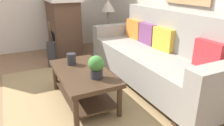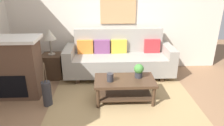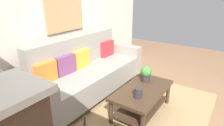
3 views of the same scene
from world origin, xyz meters
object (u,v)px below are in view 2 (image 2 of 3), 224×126
object	(u,v)px
side_table	(53,66)
fireplace	(15,67)
potted_plant_tabletop	(139,70)
throw_pillow_crimson	(152,46)
floor_vase	(47,94)
coffee_table	(125,85)
couch	(119,58)
table_lamp	(50,36)
throw_pillow_mustard	(119,46)
framed_painting	(118,8)
throw_pillow_plum	(102,47)
throw_pillow_orange	(85,47)
tabletop_vase	(110,77)

from	to	relation	value
side_table	fireplace	world-z (taller)	fireplace
potted_plant_tabletop	side_table	world-z (taller)	potted_plant_tabletop
throw_pillow_crimson	floor_vase	bearing A→B (deg)	-148.13
coffee_table	throw_pillow_crimson	bearing A→B (deg)	58.29
couch	side_table	world-z (taller)	couch
potted_plant_tabletop	table_lamp	bearing A→B (deg)	151.08
throw_pillow_mustard	framed_painting	bearing A→B (deg)	90.00
potted_plant_tabletop	throw_pillow_plum	bearing A→B (deg)	120.14
throw_pillow_crimson	throw_pillow_plum	bearing A→B (deg)	180.00
throw_pillow_plum	fireplace	world-z (taller)	fireplace
throw_pillow_mustard	fireplace	distance (m)	2.24
throw_pillow_crimson	coffee_table	world-z (taller)	throw_pillow_crimson
throw_pillow_orange	throw_pillow_crimson	size ratio (longest dim) A/B	1.00
throw_pillow_crimson	framed_painting	xyz separation A→B (m)	(-0.78, 0.34, 0.84)
coffee_table	table_lamp	bearing A→B (deg)	145.18
throw_pillow_orange	tabletop_vase	size ratio (longest dim) A/B	2.42
throw_pillow_crimson	coffee_table	xyz separation A→B (m)	(-0.76, -1.24, -0.37)
potted_plant_tabletop	framed_painting	bearing A→B (deg)	100.65
throw_pillow_mustard	framed_painting	world-z (taller)	framed_painting
coffee_table	throw_pillow_mustard	bearing A→B (deg)	90.87
throw_pillow_orange	throw_pillow_plum	bearing A→B (deg)	0.00
throw_pillow_mustard	throw_pillow_crimson	xyz separation A→B (m)	(0.78, 0.00, 0.00)
throw_pillow_orange	table_lamp	size ratio (longest dim) A/B	0.63
throw_pillow_mustard	floor_vase	world-z (taller)	throw_pillow_mustard
throw_pillow_orange	tabletop_vase	distance (m)	1.41
throw_pillow_crimson	fireplace	xyz separation A→B (m)	(-2.82, -0.94, -0.09)
fireplace	throw_pillow_orange	bearing A→B (deg)	37.01
couch	throw_pillow_orange	size ratio (longest dim) A/B	6.83
throw_pillow_orange	side_table	xyz separation A→B (m)	(-0.75, -0.16, -0.40)
floor_vase	throw_pillow_orange	bearing A→B (deg)	66.04
throw_pillow_mustard	side_table	size ratio (longest dim) A/B	0.64
couch	table_lamp	bearing A→B (deg)	-178.70
couch	side_table	bearing A→B (deg)	-178.70
throw_pillow_orange	fireplace	distance (m)	1.57
coffee_table	table_lamp	distance (m)	2.00
throw_pillow_mustard	side_table	distance (m)	1.59
tabletop_vase	table_lamp	distance (m)	1.78
throw_pillow_plum	throw_pillow_crimson	size ratio (longest dim) A/B	1.00
throw_pillow_orange	fireplace	xyz separation A→B (m)	(-1.25, -0.94, -0.09)
throw_pillow_crimson	floor_vase	xyz separation A→B (m)	(-2.16, -1.34, -0.45)
coffee_table	potted_plant_tabletop	distance (m)	0.38
throw_pillow_mustard	tabletop_vase	distance (m)	1.33
couch	coffee_table	xyz separation A→B (m)	(0.02, -1.11, -0.12)
side_table	throw_pillow_crimson	bearing A→B (deg)	3.93
throw_pillow_plum	floor_vase	xyz separation A→B (m)	(-0.99, -1.34, -0.45)
throw_pillow_orange	side_table	bearing A→B (deg)	-167.99
potted_plant_tabletop	coffee_table	bearing A→B (deg)	-163.99
framed_painting	tabletop_vase	bearing A→B (deg)	-98.68
throw_pillow_mustard	throw_pillow_crimson	distance (m)	0.78
throw_pillow_crimson	floor_vase	size ratio (longest dim) A/B	0.78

